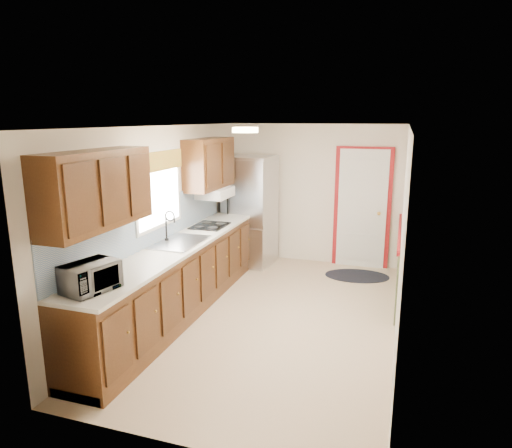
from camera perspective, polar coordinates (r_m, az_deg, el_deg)
The scene contains 8 objects.
room_shell at distance 5.60m, azimuth 2.28°, elevation -0.26°, with size 3.20×5.20×2.52m.
kitchen_run at distance 5.88m, azimuth -10.22°, elevation -3.73°, with size 0.63×4.00×2.20m.
back_wall_trim at distance 7.64m, azimuth 13.98°, elevation 0.60°, with size 1.12×2.30×2.08m.
ceiling_fixture at distance 5.34m, azimuth -1.35°, elevation 11.68°, with size 0.30×0.30×0.06m, color #FFD88C.
microwave at distance 4.46m, azimuth -20.01°, elevation -5.89°, with size 0.49×0.27×0.33m, color white.
refrigerator at distance 7.85m, azimuth -0.73°, elevation 1.67°, with size 0.84×0.81×1.87m.
rug at distance 7.59m, azimuth 12.51°, elevation -6.34°, with size 1.02×0.66×0.01m, color black.
cooktop at distance 6.73m, azimuth -5.79°, elevation -0.21°, with size 0.46×0.55×0.02m, color black.
Camera 1 is at (1.45, -5.25, 2.50)m, focal length 32.00 mm.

